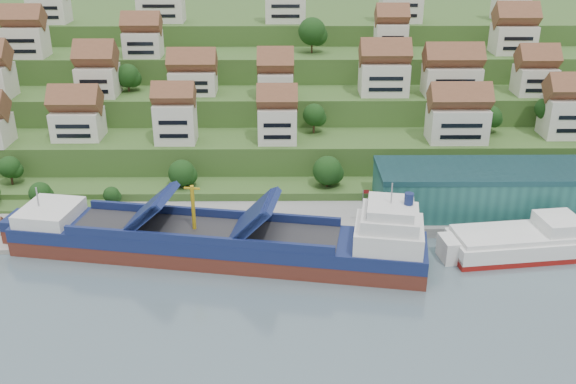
{
  "coord_description": "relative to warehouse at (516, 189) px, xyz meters",
  "views": [
    {
      "loc": [
        1.58,
        -109.44,
        63.1
      ],
      "look_at": [
        2.66,
        14.0,
        8.0
      ],
      "focal_mm": 40.0,
      "sensor_mm": 36.0,
      "label": 1
    }
  ],
  "objects": [
    {
      "name": "ground",
      "position": [
        -52.0,
        -17.0,
        -7.2
      ],
      "size": [
        300.0,
        300.0,
        0.0
      ],
      "primitive_type": "plane",
      "color": "slate",
      "rests_on": "ground"
    },
    {
      "name": "hillside_trees",
      "position": [
        -57.52,
        28.02,
        9.78
      ],
      "size": [
        144.9,
        61.68,
        31.62
      ],
      "color": "#1A4216",
      "rests_on": "ground"
    },
    {
      "name": "second_ship",
      "position": [
        -2.68,
        -15.54,
        -4.72
      ],
      "size": [
        29.48,
        14.01,
        8.23
      ],
      "rotation": [
        0.0,
        0.0,
        0.13
      ],
      "color": "maroon",
      "rests_on": "ground"
    },
    {
      "name": "pebble_beach",
      "position": [
        -110.0,
        -5.0,
        -6.7
      ],
      "size": [
        45.0,
        20.0,
        1.0
      ],
      "primitive_type": "cube",
      "color": "gray",
      "rests_on": "ground"
    },
    {
      "name": "cargo_ship",
      "position": [
        -61.3,
        -16.72,
        -3.81
      ],
      "size": [
        81.62,
        25.91,
        17.92
      ],
      "rotation": [
        0.0,
        0.0,
        -0.17
      ],
      "color": "#59261B",
      "rests_on": "ground"
    },
    {
      "name": "hillside",
      "position": [
        -52.0,
        86.55,
        3.46
      ],
      "size": [
        260.0,
        128.0,
        31.0
      ],
      "color": "#2D4C1E",
      "rests_on": "ground"
    },
    {
      "name": "warehouse",
      "position": [
        0.0,
        0.0,
        0.0
      ],
      "size": [
        60.0,
        15.0,
        10.0
      ],
      "primitive_type": "cube",
      "color": "#215A54",
      "rests_on": "quay"
    },
    {
      "name": "hillside_village",
      "position": [
        -51.79,
        43.8,
        17.11
      ],
      "size": [
        160.32,
        64.67,
        28.85
      ],
      "color": "silver",
      "rests_on": "ground"
    },
    {
      "name": "flagpole",
      "position": [
        -33.89,
        -7.0,
        -0.32
      ],
      "size": [
        1.28,
        0.16,
        8.0
      ],
      "color": "gray",
      "rests_on": "quay"
    },
    {
      "name": "quay",
      "position": [
        -32.0,
        -2.0,
        -6.1
      ],
      "size": [
        180.0,
        14.0,
        2.2
      ],
      "primitive_type": "cube",
      "color": "gray",
      "rests_on": "ground"
    }
  ]
}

